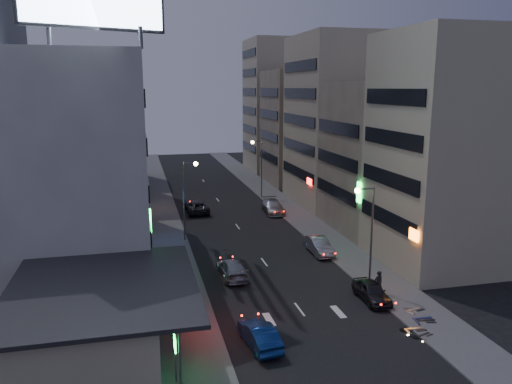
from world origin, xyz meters
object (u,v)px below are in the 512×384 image
object	(u,v)px
scooter_black_b	(434,312)
person	(378,284)
scooter_black_a	(429,325)
scooter_silver_a	(423,319)
road_car_blue	(259,335)
road_car_silver	(232,269)
parked_car_left	(197,207)
scooter_silver_b	(420,299)
parked_car_right_far	(273,207)
scooter_blue	(432,308)
parked_car_right_mid	(319,246)
parked_car_right_near	(372,291)

from	to	relation	value
scooter_black_b	person	bearing A→B (deg)	33.65
scooter_black_a	scooter_silver_a	world-z (taller)	scooter_silver_a
person	road_car_blue	bearing A→B (deg)	16.18
road_car_silver	parked_car_left	bearing A→B (deg)	-90.16
person	scooter_black_a	xyz separation A→B (m)	(0.53, -5.84, -0.49)
scooter_black_a	scooter_black_b	distance (m)	1.94
scooter_silver_a	scooter_silver_b	bearing A→B (deg)	-24.59
parked_car_right_far	scooter_black_b	world-z (taller)	parked_car_right_far
parked_car_right_far	scooter_black_b	xyz separation A→B (m)	(2.59, -30.96, -0.11)
scooter_blue	scooter_silver_b	bearing A→B (deg)	0.53
road_car_blue	person	bearing A→B (deg)	-161.46
person	parked_car_left	bearing A→B (deg)	-79.82
parked_car_right_mid	scooter_black_a	xyz separation A→B (m)	(1.23, -16.37, -0.15)
parked_car_right_near	road_car_silver	bearing A→B (deg)	143.29
scooter_black_b	parked_car_right_mid	bearing A→B (deg)	20.64
road_car_blue	parked_car_right_near	bearing A→B (deg)	-161.70
parked_car_right_far	parked_car_left	bearing A→B (deg)	168.91
person	scooter_blue	size ratio (longest dim) A/B	0.97
scooter_silver_b	scooter_black_b	bearing A→B (deg)	162.35
parked_car_right_far	scooter_silver_b	world-z (taller)	parked_car_right_far
road_car_blue	scooter_black_b	bearing A→B (deg)	175.35
person	scooter_silver_b	size ratio (longest dim) A/B	1.01
parked_car_right_near	scooter_silver_b	bearing A→B (deg)	-36.30
parked_car_left	road_car_blue	xyz separation A→B (m)	(-0.29, -33.71, -0.05)
parked_car_right_mid	scooter_blue	bearing A→B (deg)	-79.90
scooter_silver_b	parked_car_right_far	bearing A→B (deg)	-7.30
scooter_blue	parked_car_right_near	bearing A→B (deg)	40.03
parked_car_right_near	person	world-z (taller)	person
parked_car_right_mid	scooter_blue	size ratio (longest dim) A/B	2.28
road_car_silver	scooter_silver_b	size ratio (longest dim) A/B	2.55
scooter_black_a	scooter_silver_b	world-z (taller)	scooter_silver_b
scooter_black_a	scooter_blue	bearing A→B (deg)	-55.00
parked_car_right_mid	road_car_blue	world-z (taller)	parked_car_right_mid
parked_car_right_far	road_car_silver	bearing A→B (deg)	-111.21
scooter_black_a	scooter_blue	xyz separation A→B (m)	(1.38, 1.85, 0.13)
scooter_silver_b	road_car_silver	bearing A→B (deg)	39.77
parked_car_right_near	scooter_silver_b	size ratio (longest dim) A/B	2.15
parked_car_right_near	scooter_blue	xyz separation A→B (m)	(2.62, -3.61, 0.03)
road_car_silver	scooter_black_b	world-z (taller)	road_car_silver
parked_car_left	parked_car_right_far	world-z (taller)	parked_car_right_far
road_car_blue	person	size ratio (longest dim) A/B	2.20
parked_car_left	scooter_blue	size ratio (longest dim) A/B	2.72
parked_car_right_near	person	xyz separation A→B (m)	(0.70, 0.38, 0.39)
parked_car_left	person	xyz separation A→B (m)	(9.99, -28.89, 0.34)
person	road_car_silver	bearing A→B (deg)	-42.96
parked_car_right_far	scooter_blue	distance (m)	30.65
parked_car_right_far	scooter_black_b	size ratio (longest dim) A/B	2.94
scooter_black_a	scooter_blue	distance (m)	2.31
parked_car_left	scooter_silver_a	bearing A→B (deg)	105.33
parked_car_right_near	parked_car_left	size ratio (longest dim) A/B	0.76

